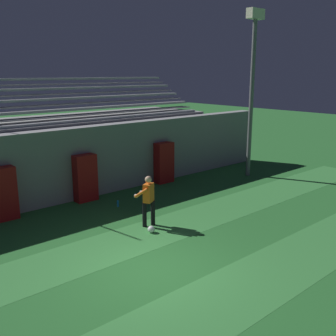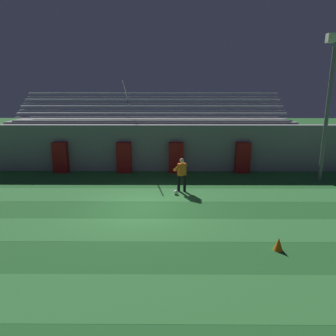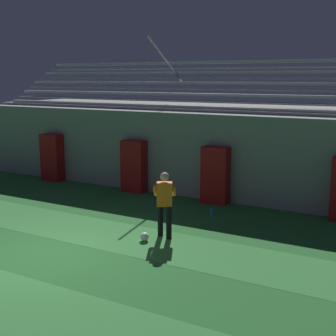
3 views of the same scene
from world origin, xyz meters
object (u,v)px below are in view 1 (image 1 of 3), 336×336
(padding_pillar_far_right, at_px, (164,163))
(soccer_ball, at_px, (151,229))
(goalkeeper, at_px, (148,198))
(floodlight_pole, at_px, (253,73))
(padding_pillar_gate_right, at_px, (85,178))
(water_bottle, at_px, (118,204))
(padding_pillar_gate_left, at_px, (3,194))

(padding_pillar_far_right, distance_m, soccer_ball, 5.82)
(goalkeeper, bearing_deg, floodlight_pole, 14.03)
(padding_pillar_gate_right, height_order, water_bottle, padding_pillar_gate_right)
(padding_pillar_gate_left, distance_m, goalkeeper, 4.90)
(padding_pillar_gate_left, distance_m, water_bottle, 3.96)
(floodlight_pole, xyz_separation_m, water_bottle, (-7.34, 0.30, -4.71))
(soccer_ball, bearing_deg, goalkeeper, 60.45)
(padding_pillar_gate_right, relative_size, goalkeeper, 1.09)
(goalkeeper, height_order, water_bottle, goalkeeper)
(water_bottle, bearing_deg, goalkeeper, -97.84)
(padding_pillar_far_right, bearing_deg, goalkeeper, -136.14)
(water_bottle, bearing_deg, padding_pillar_gate_right, 110.21)
(padding_pillar_gate_left, xyz_separation_m, floodlight_pole, (10.95, -1.70, 3.92))
(soccer_ball, height_order, water_bottle, water_bottle)
(goalkeeper, relative_size, water_bottle, 6.96)
(floodlight_pole, relative_size, goalkeeper, 4.54)
(padding_pillar_far_right, xyz_separation_m, soccer_ball, (-4.04, -4.11, -0.80))
(padding_pillar_far_right, distance_m, floodlight_pole, 5.77)
(floodlight_pole, bearing_deg, soccer_ball, -163.08)
(floodlight_pole, distance_m, water_bottle, 8.72)
(floodlight_pole, distance_m, goalkeeper, 8.78)
(water_bottle, bearing_deg, soccer_ball, -102.27)
(padding_pillar_far_right, xyz_separation_m, water_bottle, (-3.46, -1.41, -0.79))
(goalkeeper, bearing_deg, padding_pillar_far_right, 43.86)
(padding_pillar_gate_right, bearing_deg, floodlight_pole, -12.24)
(floodlight_pole, bearing_deg, padding_pillar_gate_left, 171.15)
(soccer_ball, bearing_deg, floodlight_pole, 16.92)
(floodlight_pole, distance_m, soccer_ball, 9.53)
(padding_pillar_far_right, bearing_deg, soccer_ball, -134.51)
(padding_pillar_gate_right, relative_size, soccer_ball, 8.25)
(padding_pillar_gate_right, relative_size, water_bottle, 7.56)
(padding_pillar_gate_left, xyz_separation_m, padding_pillar_gate_right, (3.09, 0.00, 0.00))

